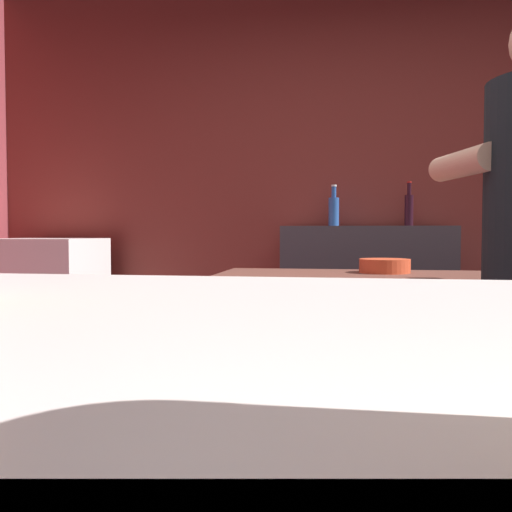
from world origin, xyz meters
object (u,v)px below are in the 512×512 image
Objects in this scene: bottle_vinegar at (409,209)px; bottle_soy at (334,210)px; mini_fridge at (46,323)px; mixing_bowl at (385,266)px.

bottle_soy is at bearing 179.93° from bottle_vinegar.
bottle_soy is (1.76, 0.26, 0.70)m from mini_fridge.
bottle_soy is (-0.44, 0.00, -0.01)m from bottle_vinegar.
bottle_vinegar is (2.21, 0.26, 0.70)m from mini_fridge.
mini_fridge is 5.31× the size of mixing_bowl.
mini_fridge is at bearing 155.51° from mixing_bowl.
mini_fridge is 3.95× the size of bottle_vinegar.
mixing_bowl is at bearing -79.29° from bottle_soy.
bottle_vinegar reaches higher than mini_fridge.
mixing_bowl is (1.98, -0.90, 0.43)m from mini_fridge.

